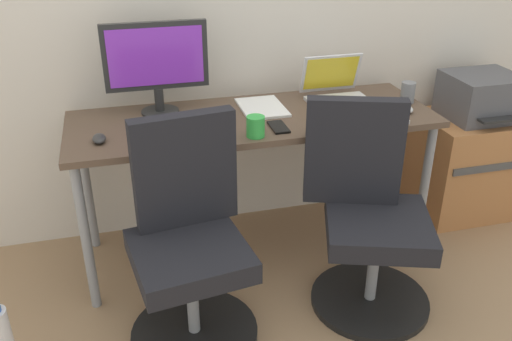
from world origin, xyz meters
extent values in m
plane|color=#9E7A56|center=(0.00, 0.00, 0.00)|extent=(5.28, 5.28, 0.00)
cube|color=brown|center=(0.00, 0.00, 0.74)|extent=(1.73, 0.60, 0.03)
cylinder|color=gray|center=(-0.81, -0.25, 0.36)|extent=(0.04, 0.04, 0.72)
cylinder|color=gray|center=(0.81, -0.25, 0.36)|extent=(0.04, 0.04, 0.72)
cylinder|color=gray|center=(-0.81, 0.25, 0.36)|extent=(0.04, 0.04, 0.72)
cylinder|color=gray|center=(0.81, 0.25, 0.36)|extent=(0.04, 0.04, 0.72)
cylinder|color=black|center=(-0.41, -0.56, 0.01)|extent=(0.54, 0.54, 0.03)
cylinder|color=gray|center=(-0.41, -0.56, 0.20)|extent=(0.05, 0.05, 0.34)
cube|color=black|center=(-0.41, -0.56, 0.41)|extent=(0.50, 0.50, 0.09)
cube|color=black|center=(-0.38, -0.38, 0.70)|extent=(0.43, 0.13, 0.48)
cylinder|color=black|center=(0.41, -0.56, 0.01)|extent=(0.54, 0.54, 0.03)
cylinder|color=gray|center=(0.41, -0.56, 0.20)|extent=(0.05, 0.05, 0.34)
cube|color=black|center=(0.41, -0.56, 0.41)|extent=(0.56, 0.56, 0.09)
cube|color=black|center=(0.35, -0.39, 0.70)|extent=(0.42, 0.20, 0.48)
cube|color=#B77542|center=(1.32, 0.10, 0.29)|extent=(0.59, 0.46, 0.58)
cube|color=#4C4C4C|center=(1.32, -0.14, 0.38)|extent=(0.53, 0.01, 0.04)
cube|color=#515156|center=(1.32, 0.10, 0.70)|extent=(0.38, 0.34, 0.24)
cube|color=#262626|center=(1.32, -0.10, 0.64)|extent=(0.27, 0.06, 0.01)
cylinder|color=white|center=(-1.16, -0.54, 0.14)|extent=(0.09, 0.09, 0.28)
cylinder|color=#262626|center=(-0.42, 0.16, 0.76)|extent=(0.18, 0.18, 0.01)
cylinder|color=#262626|center=(-0.42, 0.16, 0.82)|extent=(0.04, 0.04, 0.11)
cube|color=#262626|center=(-0.42, 0.16, 1.03)|extent=(0.48, 0.03, 0.31)
cube|color=purple|center=(-0.42, 0.14, 1.03)|extent=(0.43, 0.00, 0.26)
cube|color=silver|center=(0.46, 0.05, 0.76)|extent=(0.31, 0.22, 0.02)
cube|color=silver|center=(0.46, 0.20, 0.87)|extent=(0.31, 0.07, 0.20)
cube|color=yellow|center=(0.46, 0.19, 0.87)|extent=(0.28, 0.06, 0.17)
cube|color=silver|center=(-0.39, -0.11, 0.76)|extent=(0.34, 0.12, 0.02)
cube|color=#B7B7B7|center=(0.50, -0.22, 0.76)|extent=(0.34, 0.12, 0.02)
ellipsoid|color=#2D2D2D|center=(-0.71, -0.12, 0.77)|extent=(0.06, 0.10, 0.03)
ellipsoid|color=#B7B7B7|center=(0.73, -0.13, 0.77)|extent=(0.06, 0.10, 0.03)
cylinder|color=green|center=(-0.05, -0.24, 0.80)|extent=(0.08, 0.08, 0.09)
cylinder|color=slate|center=(0.80, -0.01, 0.81)|extent=(0.07, 0.07, 0.10)
cube|color=black|center=(0.07, -0.17, 0.76)|extent=(0.07, 0.14, 0.01)
cube|color=white|center=(0.07, 0.09, 0.76)|extent=(0.21, 0.30, 0.01)
camera|label=1|loc=(-0.61, -2.35, 1.69)|focal=38.40mm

